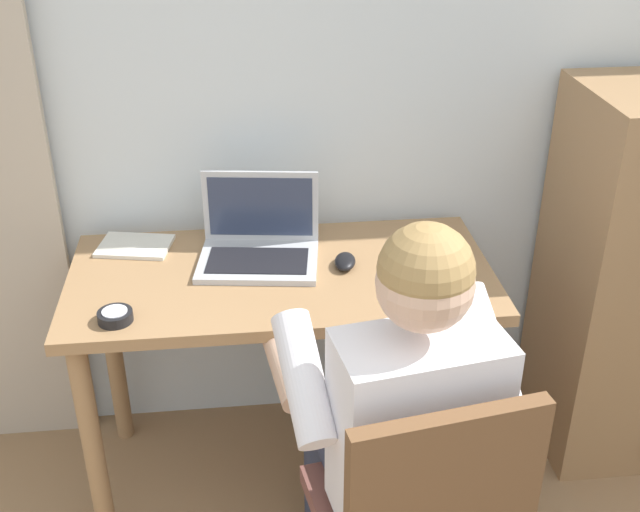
{
  "coord_description": "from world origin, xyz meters",
  "views": [
    {
      "loc": [
        -0.37,
        -0.12,
        1.87
      ],
      "look_at": [
        -0.16,
        1.73,
        0.85
      ],
      "focal_mm": 44.68,
      "sensor_mm": 36.0,
      "label": 1
    }
  ],
  "objects_px": {
    "computer_mouse": "(345,261)",
    "desk_clock": "(115,316)",
    "desk": "(282,307)",
    "laptop": "(259,242)",
    "notebook_pad": "(135,246)",
    "person_seated": "(396,405)"
  },
  "relations": [
    {
      "from": "laptop",
      "to": "notebook_pad",
      "type": "bearing_deg",
      "value": 164.33
    },
    {
      "from": "laptop",
      "to": "computer_mouse",
      "type": "distance_m",
      "value": 0.26
    },
    {
      "from": "laptop",
      "to": "computer_mouse",
      "type": "relative_size",
      "value": 3.71
    },
    {
      "from": "desk_clock",
      "to": "notebook_pad",
      "type": "relative_size",
      "value": 0.43
    },
    {
      "from": "desk",
      "to": "notebook_pad",
      "type": "relative_size",
      "value": 5.72
    },
    {
      "from": "laptop",
      "to": "notebook_pad",
      "type": "relative_size",
      "value": 1.77
    },
    {
      "from": "desk",
      "to": "person_seated",
      "type": "relative_size",
      "value": 1.01
    },
    {
      "from": "computer_mouse",
      "to": "desk_clock",
      "type": "bearing_deg",
      "value": -150.06
    },
    {
      "from": "desk",
      "to": "laptop",
      "type": "bearing_deg",
      "value": 121.79
    },
    {
      "from": "desk",
      "to": "person_seated",
      "type": "distance_m",
      "value": 0.57
    },
    {
      "from": "person_seated",
      "to": "desk_clock",
      "type": "distance_m",
      "value": 0.75
    },
    {
      "from": "computer_mouse",
      "to": "notebook_pad",
      "type": "distance_m",
      "value": 0.64
    },
    {
      "from": "computer_mouse",
      "to": "notebook_pad",
      "type": "height_order",
      "value": "computer_mouse"
    },
    {
      "from": "laptop",
      "to": "desk_clock",
      "type": "bearing_deg",
      "value": -142.06
    },
    {
      "from": "computer_mouse",
      "to": "person_seated",
      "type": "bearing_deg",
      "value": -74.24
    },
    {
      "from": "person_seated",
      "to": "desk_clock",
      "type": "bearing_deg",
      "value": 154.69
    },
    {
      "from": "desk",
      "to": "laptop",
      "type": "distance_m",
      "value": 0.2
    },
    {
      "from": "person_seated",
      "to": "computer_mouse",
      "type": "height_order",
      "value": "person_seated"
    },
    {
      "from": "person_seated",
      "to": "desk",
      "type": "bearing_deg",
      "value": 113.96
    },
    {
      "from": "person_seated",
      "to": "computer_mouse",
      "type": "bearing_deg",
      "value": 95.07
    },
    {
      "from": "person_seated",
      "to": "desk_clock",
      "type": "xyz_separation_m",
      "value": [
        -0.67,
        0.32,
        0.09
      ]
    },
    {
      "from": "computer_mouse",
      "to": "desk_clock",
      "type": "xyz_separation_m",
      "value": [
        -0.62,
        -0.22,
        -0.0
      ]
    }
  ]
}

